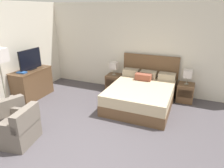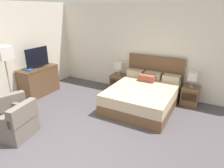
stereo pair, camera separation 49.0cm
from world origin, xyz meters
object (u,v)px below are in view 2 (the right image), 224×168
object	(u,v)px
book_red_cover	(28,70)
armchair_companion	(16,124)
dresser	(39,80)
floor_lamp	(4,57)
bed	(143,95)
armchair_by_window	(8,111)
nightstand_right	(190,96)
tv	(37,58)
table_lamp_left	(119,66)
table_lamp_right	(193,77)
nightstand_left	(119,82)

from	to	relation	value
book_red_cover	armchair_companion	xyz separation A→B (m)	(1.28, -1.47, -0.58)
dresser	floor_lamp	world-z (taller)	floor_lamp
bed	book_red_cover	xyz separation A→B (m)	(-3.08, -1.09, 0.55)
armchair_companion	bed	bearing A→B (deg)	54.95
book_red_cover	armchair_by_window	bearing A→B (deg)	-62.01
nightstand_right	armchair_by_window	xyz separation A→B (m)	(-3.54, -2.97, 0.03)
bed	nightstand_right	bearing A→B (deg)	32.34
tv	nightstand_right	bearing A→B (deg)	18.42
table_lamp_left	dresser	bearing A→B (deg)	-144.17
table_lamp_right	floor_lamp	distance (m)	4.75
table_lamp_right	armchair_by_window	distance (m)	4.65
nightstand_left	table_lamp_right	xyz separation A→B (m)	(2.19, 0.00, 0.55)
dresser	armchair_by_window	bearing A→B (deg)	-66.85
floor_lamp	book_red_cover	bearing A→B (deg)	105.79
nightstand_right	armchair_by_window	world-z (taller)	armchair_by_window
bed	armchair_companion	size ratio (longest dim) A/B	2.54
table_lamp_left	table_lamp_right	xyz separation A→B (m)	(2.19, 0.00, 0.00)
tv	table_lamp_left	bearing A→B (deg)	34.91
nightstand_right	armchair_companion	distance (m)	4.35
nightstand_left	floor_lamp	size ratio (longest dim) A/B	0.31
armchair_by_window	floor_lamp	world-z (taller)	floor_lamp
armchair_by_window	dresser	bearing A→B (deg)	113.15
dresser	bed	bearing A→B (deg)	13.66
table_lamp_left	floor_lamp	world-z (taller)	floor_lamp
nightstand_left	armchair_companion	world-z (taller)	armchair_companion
book_red_cover	bed	bearing A→B (deg)	19.42
table_lamp_left	tv	world-z (taller)	tv
table_lamp_right	armchair_companion	xyz separation A→B (m)	(-2.89, -3.25, -0.53)
armchair_companion	tv	bearing A→B (deg)	124.96
table_lamp_left	nightstand_right	bearing A→B (deg)	-0.04
table_lamp_right	nightstand_right	bearing A→B (deg)	-90.00
table_lamp_left	armchair_by_window	xyz separation A→B (m)	(-1.35, -2.97, -0.53)
tv	armchair_companion	size ratio (longest dim) A/B	1.00
table_lamp_left	book_red_cover	bearing A→B (deg)	-138.13
bed	armchair_companion	xyz separation A→B (m)	(-1.80, -2.56, -0.03)
table_lamp_right	tv	bearing A→B (deg)	-161.56
nightstand_left	floor_lamp	xyz separation A→B (m)	(-1.76, -2.56, 1.16)
nightstand_left	dresser	bearing A→B (deg)	-144.20
table_lamp_right	book_red_cover	distance (m)	4.54
nightstand_left	dresser	world-z (taller)	dresser
bed	nightstand_left	bearing A→B (deg)	147.62
bed	armchair_by_window	distance (m)	3.34
bed	table_lamp_right	bearing A→B (deg)	32.40
tv	armchair_by_window	xyz separation A→B (m)	(0.65, -1.58, -0.84)
bed	armchair_by_window	bearing A→B (deg)	-137.02
bed	table_lamp_left	bearing A→B (deg)	147.57
table_lamp_left	table_lamp_right	bearing A→B (deg)	0.00
nightstand_right	book_red_cover	xyz separation A→B (m)	(-4.17, -1.78, 0.61)
nightstand_left	tv	size ratio (longest dim) A/B	0.65
bed	floor_lamp	xyz separation A→B (m)	(-2.86, -1.87, 1.10)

